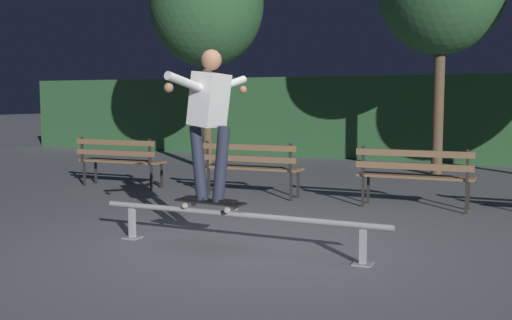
{
  "coord_description": "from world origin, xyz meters",
  "views": [
    {
      "loc": [
        2.73,
        -5.68,
        1.54
      ],
      "look_at": [
        -0.16,
        0.6,
        0.85
      ],
      "focal_mm": 42.73,
      "sensor_mm": 36.0,
      "label": 1
    }
  ],
  "objects_px": {
    "skateboard": "(210,202)",
    "park_bench_leftmost": "(119,157)",
    "park_bench_right_center": "(415,171)",
    "grind_rail": "(237,220)",
    "park_bench_left_center": "(251,163)",
    "tree_far_left": "(207,5)",
    "skateboarder": "(210,112)"
  },
  "relations": [
    {
      "from": "skateboard",
      "to": "park_bench_right_center",
      "type": "xyz_separation_m",
      "value": [
        1.54,
        3.11,
        0.06
      ]
    },
    {
      "from": "park_bench_leftmost",
      "to": "park_bench_right_center",
      "type": "relative_size",
      "value": 1.0
    },
    {
      "from": "tree_far_left",
      "to": "grind_rail",
      "type": "bearing_deg",
      "value": -58.44
    },
    {
      "from": "park_bench_right_center",
      "to": "tree_far_left",
      "type": "height_order",
      "value": "tree_far_left"
    },
    {
      "from": "park_bench_left_center",
      "to": "skateboarder",
      "type": "bearing_deg",
      "value": -72.2
    },
    {
      "from": "park_bench_leftmost",
      "to": "park_bench_left_center",
      "type": "xyz_separation_m",
      "value": [
        2.53,
        0.0,
        0.0
      ]
    },
    {
      "from": "grind_rail",
      "to": "park_bench_left_center",
      "type": "bearing_deg",
      "value": 112.88
    },
    {
      "from": "skateboarder",
      "to": "park_bench_right_center",
      "type": "height_order",
      "value": "skateboarder"
    },
    {
      "from": "skateboarder",
      "to": "park_bench_leftmost",
      "type": "xyz_separation_m",
      "value": [
        -3.53,
        3.11,
        -0.87
      ]
    },
    {
      "from": "skateboard",
      "to": "park_bench_left_center",
      "type": "relative_size",
      "value": 0.49
    },
    {
      "from": "park_bench_leftmost",
      "to": "park_bench_left_center",
      "type": "height_order",
      "value": "same"
    },
    {
      "from": "grind_rail",
      "to": "skateboard",
      "type": "xyz_separation_m",
      "value": [
        -0.32,
        0.0,
        0.16
      ]
    },
    {
      "from": "skateboarder",
      "to": "park_bench_right_center",
      "type": "relative_size",
      "value": 0.97
    },
    {
      "from": "grind_rail",
      "to": "skateboard",
      "type": "bearing_deg",
      "value": 180.0
    },
    {
      "from": "skateboard",
      "to": "park_bench_leftmost",
      "type": "relative_size",
      "value": 0.49
    },
    {
      "from": "skateboarder",
      "to": "park_bench_leftmost",
      "type": "height_order",
      "value": "skateboarder"
    },
    {
      "from": "skateboarder",
      "to": "tree_far_left",
      "type": "height_order",
      "value": "tree_far_left"
    },
    {
      "from": "grind_rail",
      "to": "park_bench_left_center",
      "type": "distance_m",
      "value": 3.38
    },
    {
      "from": "skateboard",
      "to": "park_bench_left_center",
      "type": "bearing_deg",
      "value": 107.75
    },
    {
      "from": "park_bench_right_center",
      "to": "tree_far_left",
      "type": "relative_size",
      "value": 0.33
    },
    {
      "from": "park_bench_leftmost",
      "to": "tree_far_left",
      "type": "height_order",
      "value": "tree_far_left"
    },
    {
      "from": "skateboard",
      "to": "park_bench_leftmost",
      "type": "height_order",
      "value": "park_bench_leftmost"
    },
    {
      "from": "skateboard",
      "to": "park_bench_left_center",
      "type": "distance_m",
      "value": 3.27
    },
    {
      "from": "skateboarder",
      "to": "park_bench_left_center",
      "type": "distance_m",
      "value": 3.38
    },
    {
      "from": "skateboard",
      "to": "skateboarder",
      "type": "relative_size",
      "value": 0.51
    },
    {
      "from": "park_bench_leftmost",
      "to": "park_bench_left_center",
      "type": "relative_size",
      "value": 1.0
    },
    {
      "from": "park_bench_right_center",
      "to": "grind_rail",
      "type": "bearing_deg",
      "value": -111.39
    },
    {
      "from": "skateboard",
      "to": "park_bench_right_center",
      "type": "relative_size",
      "value": 0.49
    },
    {
      "from": "skateboard",
      "to": "tree_far_left",
      "type": "relative_size",
      "value": 0.16
    },
    {
      "from": "skateboard",
      "to": "park_bench_leftmost",
      "type": "xyz_separation_m",
      "value": [
        -3.53,
        3.11,
        0.06
      ]
    },
    {
      "from": "skateboarder",
      "to": "park_bench_left_center",
      "type": "bearing_deg",
      "value": 107.8
    },
    {
      "from": "skateboard",
      "to": "tree_far_left",
      "type": "xyz_separation_m",
      "value": [
        -3.51,
        6.23,
        3.1
      ]
    }
  ]
}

